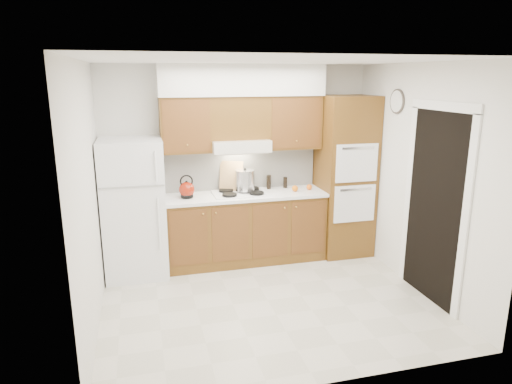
{
  "coord_description": "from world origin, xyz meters",
  "views": [
    {
      "loc": [
        -1.3,
        -4.49,
        2.45
      ],
      "look_at": [
        -0.02,
        0.45,
        1.15
      ],
      "focal_mm": 32.0,
      "sensor_mm": 36.0,
      "label": 1
    }
  ],
  "objects_px": {
    "fridge": "(134,208)",
    "kettle": "(187,190)",
    "stock_pot": "(245,181)",
    "oven_cabinet": "(345,176)"
  },
  "relations": [
    {
      "from": "fridge",
      "to": "kettle",
      "type": "height_order",
      "value": "fridge"
    },
    {
      "from": "fridge",
      "to": "stock_pot",
      "type": "relative_size",
      "value": 6.51
    },
    {
      "from": "kettle",
      "to": "stock_pot",
      "type": "distance_m",
      "value": 0.79
    },
    {
      "from": "kettle",
      "to": "stock_pot",
      "type": "relative_size",
      "value": 0.75
    },
    {
      "from": "fridge",
      "to": "oven_cabinet",
      "type": "xyz_separation_m",
      "value": [
        2.85,
        0.03,
        0.24
      ]
    },
    {
      "from": "fridge",
      "to": "oven_cabinet",
      "type": "bearing_deg",
      "value": 0.7
    },
    {
      "from": "fridge",
      "to": "kettle",
      "type": "distance_m",
      "value": 0.69
    },
    {
      "from": "oven_cabinet",
      "to": "fridge",
      "type": "bearing_deg",
      "value": -179.3
    },
    {
      "from": "fridge",
      "to": "stock_pot",
      "type": "xyz_separation_m",
      "value": [
        1.44,
        0.12,
        0.24
      ]
    },
    {
      "from": "oven_cabinet",
      "to": "kettle",
      "type": "distance_m",
      "value": 2.18
    }
  ]
}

